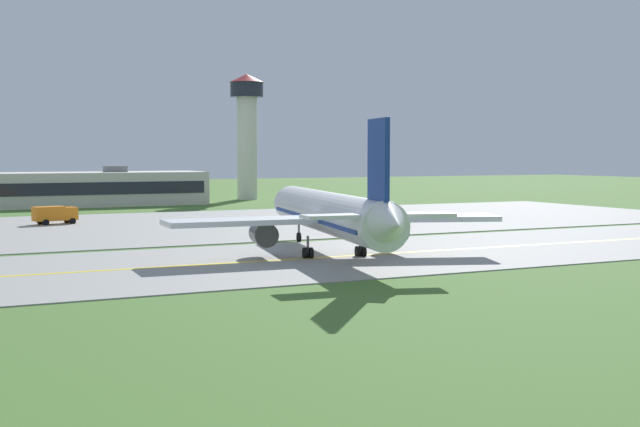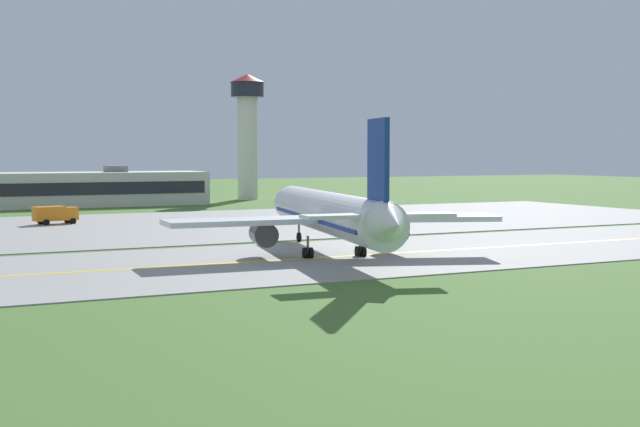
% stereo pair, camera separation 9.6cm
% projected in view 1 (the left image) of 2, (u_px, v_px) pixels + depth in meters
% --- Properties ---
extents(ground_plane, '(500.00, 500.00, 0.00)m').
position_uv_depth(ground_plane, '(329.00, 258.00, 79.59)').
color(ground_plane, '#47702D').
extents(taxiway_strip, '(240.00, 28.00, 0.10)m').
position_uv_depth(taxiway_strip, '(329.00, 258.00, 79.59)').
color(taxiway_strip, gray).
rests_on(taxiway_strip, ground).
extents(apron_pad, '(140.00, 52.00, 0.10)m').
position_uv_depth(apron_pad, '(262.00, 222.00, 121.63)').
color(apron_pad, gray).
rests_on(apron_pad, ground).
extents(taxiway_centreline, '(220.00, 0.60, 0.01)m').
position_uv_depth(taxiway_centreline, '(329.00, 257.00, 79.59)').
color(taxiway_centreline, yellow).
rests_on(taxiway_centreline, taxiway_strip).
extents(airplane_lead, '(32.16, 39.43, 12.70)m').
position_uv_depth(airplane_lead, '(330.00, 214.00, 80.71)').
color(airplane_lead, white).
rests_on(airplane_lead, ground).
extents(service_truck_baggage, '(5.99, 5.31, 2.65)m').
position_uv_depth(service_truck_baggage, '(352.00, 210.00, 124.66)').
color(service_truck_baggage, yellow).
rests_on(service_truck_baggage, ground).
extents(service_truck_fuel, '(6.30, 3.35, 2.60)m').
position_uv_depth(service_truck_fuel, '(55.00, 214.00, 117.36)').
color(service_truck_fuel, orange).
rests_on(service_truck_fuel, ground).
extents(terminal_building, '(56.24, 14.00, 7.65)m').
position_uv_depth(terminal_building, '(56.00, 189.00, 158.43)').
color(terminal_building, beige).
rests_on(terminal_building, ground).
extents(control_tower, '(7.60, 7.60, 27.37)m').
position_uv_depth(control_tower, '(247.00, 124.00, 183.03)').
color(control_tower, silver).
rests_on(control_tower, ground).
extents(apron_light_mast, '(2.40, 0.50, 14.70)m').
position_uv_depth(apron_light_mast, '(378.00, 158.00, 129.00)').
color(apron_light_mast, gray).
rests_on(apron_light_mast, ground).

